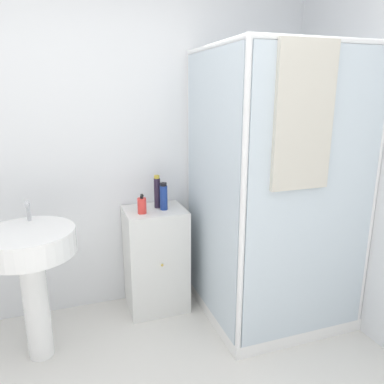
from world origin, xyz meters
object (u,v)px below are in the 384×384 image
object	(u,v)px
soap_dispenser	(142,205)
shampoo_bottle_blue	(164,197)
shampoo_bottle_tall_black	(157,192)
sink	(31,261)

from	to	relation	value
soap_dispenser	shampoo_bottle_blue	size ratio (longest dim) A/B	0.71
shampoo_bottle_tall_black	shampoo_bottle_blue	size ratio (longest dim) A/B	1.22
shampoo_bottle_tall_black	shampoo_bottle_blue	bearing A→B (deg)	-61.38
soap_dispenser	shampoo_bottle_blue	xyz separation A→B (m)	(0.17, 0.04, 0.04)
shampoo_bottle_tall_black	sink	bearing A→B (deg)	-158.25
sink	soap_dispenser	bearing A→B (deg)	18.95
sink	shampoo_bottle_tall_black	xyz separation A→B (m)	(0.89, 0.35, 0.27)
sink	shampoo_bottle_blue	distance (m)	1.00
soap_dispenser	sink	bearing A→B (deg)	-161.05
soap_dispenser	shampoo_bottle_blue	bearing A→B (deg)	11.53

